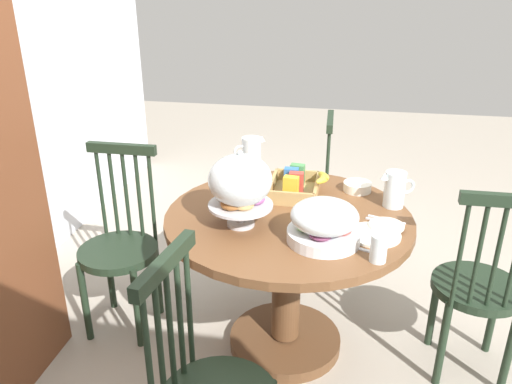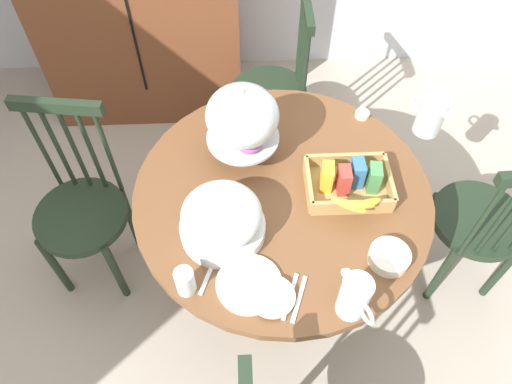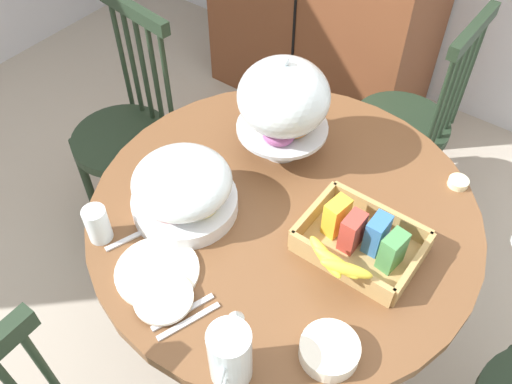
% 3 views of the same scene
% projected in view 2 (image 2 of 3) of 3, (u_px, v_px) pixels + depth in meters
% --- Properties ---
extents(ground_plane, '(10.00, 10.00, 0.00)m').
position_uv_depth(ground_plane, '(284.00, 300.00, 2.36)').
color(ground_plane, '#A89E8E').
extents(dining_table, '(1.13, 1.13, 0.74)m').
position_uv_depth(dining_table, '(280.00, 224.00, 2.02)').
color(dining_table, brown).
rests_on(dining_table, ground_plane).
extents(windsor_chair_near_window, '(0.40, 0.40, 0.97)m').
position_uv_depth(windsor_chair_near_window, '(274.00, 92.00, 2.58)').
color(windsor_chair_near_window, '#1E2D1E').
rests_on(windsor_chair_near_window, ground_plane).
extents(windsor_chair_by_cabinet, '(0.40, 0.40, 0.97)m').
position_uv_depth(windsor_chair_by_cabinet, '(83.00, 211.00, 2.13)').
color(windsor_chair_by_cabinet, '#1E2D1E').
rests_on(windsor_chair_by_cabinet, ground_plane).
extents(windsor_chair_far_side, '(0.40, 0.40, 0.97)m').
position_uv_depth(windsor_chair_far_side, '(481.00, 224.00, 2.09)').
color(windsor_chair_far_side, '#1E2D1E').
rests_on(windsor_chair_far_side, ground_plane).
extents(pastry_stand_with_dome, '(0.28, 0.28, 0.34)m').
position_uv_depth(pastry_stand_with_dome, '(242.00, 119.00, 1.78)').
color(pastry_stand_with_dome, silver).
rests_on(pastry_stand_with_dome, dining_table).
extents(fruit_platter_covered, '(0.30, 0.30, 0.18)m').
position_uv_depth(fruit_platter_covered, '(222.00, 219.00, 1.66)').
color(fruit_platter_covered, silver).
rests_on(fruit_platter_covered, dining_table).
extents(orange_juice_pitcher, '(0.10, 0.17, 0.17)m').
position_uv_depth(orange_juice_pitcher, '(354.00, 298.00, 1.49)').
color(orange_juice_pitcher, silver).
rests_on(orange_juice_pitcher, dining_table).
extents(milk_pitcher, '(0.12, 0.17, 0.16)m').
position_uv_depth(milk_pitcher, '(430.00, 117.00, 1.96)').
color(milk_pitcher, silver).
rests_on(milk_pitcher, dining_table).
extents(cereal_basket, '(0.32, 0.30, 0.12)m').
position_uv_depth(cereal_basket, '(350.00, 184.00, 1.79)').
color(cereal_basket, tan).
rests_on(cereal_basket, dining_table).
extents(china_plate_large, '(0.22, 0.22, 0.01)m').
position_uv_depth(china_plate_large, '(249.00, 284.00, 1.60)').
color(china_plate_large, white).
rests_on(china_plate_large, dining_table).
extents(china_plate_small, '(0.15, 0.15, 0.01)m').
position_uv_depth(china_plate_small, '(272.00, 297.00, 1.56)').
color(china_plate_small, white).
rests_on(china_plate_small, china_plate_large).
extents(cereal_bowl, '(0.14, 0.14, 0.04)m').
position_uv_depth(cereal_bowl, '(389.00, 257.00, 1.64)').
color(cereal_bowl, white).
rests_on(cereal_bowl, dining_table).
extents(drinking_glass, '(0.06, 0.06, 0.11)m').
position_uv_depth(drinking_glass, '(185.00, 281.00, 1.55)').
color(drinking_glass, silver).
rests_on(drinking_glass, dining_table).
extents(butter_dish, '(0.06, 0.06, 0.02)m').
position_uv_depth(butter_dish, '(362.00, 114.00, 2.06)').
color(butter_dish, beige).
rests_on(butter_dish, dining_table).
extents(table_knife, '(0.07, 0.16, 0.01)m').
position_uv_depth(table_knife, '(290.00, 296.00, 1.58)').
color(table_knife, silver).
rests_on(table_knife, dining_table).
extents(dinner_fork, '(0.07, 0.16, 0.01)m').
position_uv_depth(dinner_fork, '(299.00, 299.00, 1.57)').
color(dinner_fork, silver).
rests_on(dinner_fork, dining_table).
extents(soup_spoon, '(0.07, 0.16, 0.01)m').
position_uv_depth(soup_spoon, '(209.00, 273.00, 1.63)').
color(soup_spoon, silver).
rests_on(soup_spoon, dining_table).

